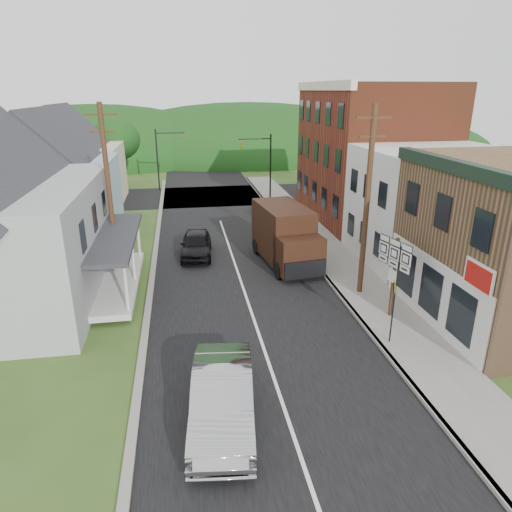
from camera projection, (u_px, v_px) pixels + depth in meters
name	position (u px, v px, depth m)	size (l,w,h in m)	color
ground	(260.00, 339.00, 18.53)	(120.00, 120.00, 0.00)	#2D4719
road	(232.00, 256.00, 27.80)	(9.00, 90.00, 0.02)	black
cross_road	(212.00, 196.00, 43.56)	(60.00, 9.00, 0.02)	black
sidewalk_right	(336.00, 261.00, 26.83)	(2.80, 55.00, 0.15)	slate
curb_right	(313.00, 262.00, 26.62)	(0.20, 55.00, 0.15)	slate
curb_left	(153.00, 272.00, 25.21)	(0.30, 55.00, 0.12)	slate
storefront_white	(432.00, 206.00, 26.10)	(8.00, 7.00, 6.50)	silver
storefront_red	(369.00, 154.00, 34.31)	(8.00, 12.00, 10.00)	maroon
house_blue	(61.00, 180.00, 31.33)	(7.14, 8.16, 7.28)	#92B5C7
house_cream	(79.00, 161.00, 39.60)	(7.14, 8.16, 7.28)	beige
utility_pole_right	(367.00, 202.00, 21.04)	(1.60, 0.26, 9.00)	#472D19
utility_pole_left	(109.00, 191.00, 23.35)	(1.60, 0.26, 9.00)	#472D19
traffic_signal_right	(263.00, 160.00, 39.69)	(2.87, 0.20, 6.00)	black
traffic_signal_left	(164.00, 152.00, 44.85)	(2.87, 0.20, 6.00)	black
tree_left_d	(115.00, 140.00, 45.13)	(4.80, 4.80, 6.94)	#382616
forested_ridge	(198.00, 156.00, 69.51)	(90.00, 30.00, 16.00)	#133810
silver_sedan	(222.00, 398.00, 13.64)	(1.80, 5.17, 1.70)	#A1A1A5
dark_sedan	(196.00, 244.00, 27.50)	(1.78, 4.44, 1.51)	black
delivery_van	(286.00, 236.00, 26.01)	(3.09, 6.20, 3.33)	black
route_sign_cluster	(394.00, 266.00, 19.38)	(0.53, 2.00, 3.57)	#472D19
warning_sign	(393.00, 302.00, 17.49)	(0.28, 0.69, 2.67)	black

